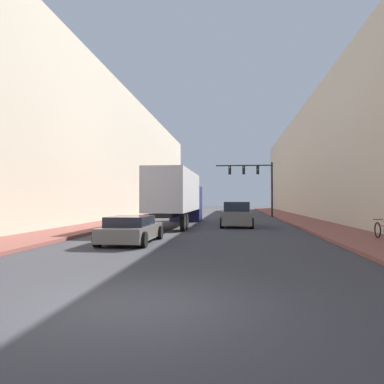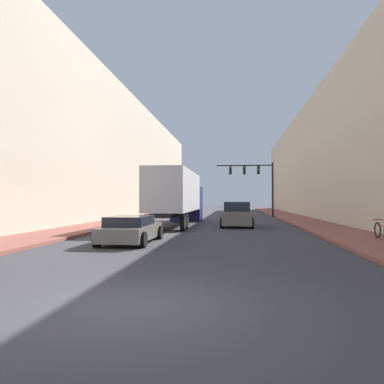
{
  "view_description": "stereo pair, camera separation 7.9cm",
  "coord_description": "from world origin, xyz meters",
  "px_view_note": "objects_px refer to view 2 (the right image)",
  "views": [
    {
      "loc": [
        1.71,
        -6.5,
        1.89
      ],
      "look_at": [
        -0.71,
        15.32,
        2.33
      ],
      "focal_mm": 35.0,
      "sensor_mm": 36.0,
      "label": 1
    },
    {
      "loc": [
        1.79,
        -6.49,
        1.89
      ],
      "look_at": [
        -0.71,
        15.32,
        2.33
      ],
      "focal_mm": 35.0,
      "sensor_mm": 36.0,
      "label": 2
    }
  ],
  "objects_px": {
    "suv_car": "(237,215)",
    "parked_bicycle": "(382,231)",
    "semi_truck": "(178,196)",
    "traffic_signal_gantry": "(257,178)",
    "sedan_car": "(131,229)"
  },
  "relations": [
    {
      "from": "semi_truck",
      "to": "traffic_signal_gantry",
      "type": "relative_size",
      "value": 2.15
    },
    {
      "from": "sedan_car",
      "to": "parked_bicycle",
      "type": "relative_size",
      "value": 2.48
    },
    {
      "from": "semi_truck",
      "to": "suv_car",
      "type": "xyz_separation_m",
      "value": [
        4.29,
        -1.31,
        -1.35
      ]
    },
    {
      "from": "sedan_car",
      "to": "parked_bicycle",
      "type": "xyz_separation_m",
      "value": [
        10.93,
        1.25,
        -0.05
      ]
    },
    {
      "from": "semi_truck",
      "to": "traffic_signal_gantry",
      "type": "distance_m",
      "value": 14.9
    },
    {
      "from": "semi_truck",
      "to": "suv_car",
      "type": "distance_m",
      "value": 4.69
    },
    {
      "from": "sedan_car",
      "to": "suv_car",
      "type": "height_order",
      "value": "suv_car"
    },
    {
      "from": "semi_truck",
      "to": "traffic_signal_gantry",
      "type": "xyz_separation_m",
      "value": [
        6.51,
        13.25,
        2.04
      ]
    },
    {
      "from": "suv_car",
      "to": "parked_bicycle",
      "type": "bearing_deg",
      "value": -54.66
    },
    {
      "from": "suv_car",
      "to": "parked_bicycle",
      "type": "height_order",
      "value": "suv_car"
    },
    {
      "from": "semi_truck",
      "to": "parked_bicycle",
      "type": "relative_size",
      "value": 7.15
    },
    {
      "from": "traffic_signal_gantry",
      "to": "parked_bicycle",
      "type": "bearing_deg",
      "value": -80.16
    },
    {
      "from": "semi_truck",
      "to": "sedan_car",
      "type": "xyz_separation_m",
      "value": [
        -0.36,
        -11.42,
        -1.59
      ]
    },
    {
      "from": "parked_bicycle",
      "to": "sedan_car",
      "type": "bearing_deg",
      "value": -173.47
    },
    {
      "from": "semi_truck",
      "to": "suv_car",
      "type": "relative_size",
      "value": 2.94
    }
  ]
}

